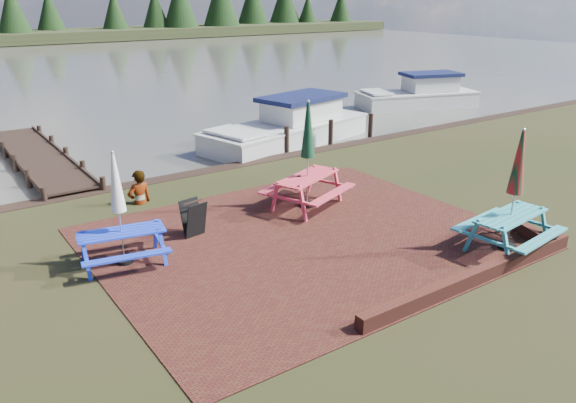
% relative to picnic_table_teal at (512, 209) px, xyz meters
% --- Properties ---
extents(ground, '(120.00, 120.00, 0.00)m').
position_rel_picnic_table_teal_xyz_m(ground, '(-3.36, 1.98, -0.94)').
color(ground, black).
rests_on(ground, ground).
extents(paving, '(9.00, 7.50, 0.02)m').
position_rel_picnic_table_teal_xyz_m(paving, '(-3.36, 2.98, -0.93)').
color(paving, '#3D1613').
rests_on(paving, ground).
extents(brick_wall, '(6.21, 1.79, 0.30)m').
position_rel_picnic_table_teal_xyz_m(brick_wall, '(-1.21, -0.44, -0.79)').
color(brick_wall, '#4C1E16').
rests_on(brick_wall, ground).
extents(water, '(120.00, 60.00, 0.02)m').
position_rel_picnic_table_teal_xyz_m(water, '(-3.36, 38.98, -0.94)').
color(water, '#47453D').
rests_on(water, ground).
extents(picnic_table_teal, '(2.11, 1.92, 2.67)m').
position_rel_picnic_table_teal_xyz_m(picnic_table_teal, '(0.00, 0.00, 0.00)').
color(picnic_table_teal, teal).
rests_on(picnic_table_teal, ground).
extents(picnic_table_red, '(2.52, 2.39, 2.79)m').
position_rel_picnic_table_teal_xyz_m(picnic_table_red, '(-2.05, 4.61, 0.04)').
color(picnic_table_red, '#D9374A').
rests_on(picnic_table_red, ground).
extents(picnic_table_blue, '(1.98, 1.83, 2.39)m').
position_rel_picnic_table_teal_xyz_m(picnic_table_blue, '(-7.16, 4.09, -0.10)').
color(picnic_table_blue, blue).
rests_on(picnic_table_blue, ground).
extents(chalkboard, '(0.55, 0.58, 0.84)m').
position_rel_picnic_table_teal_xyz_m(chalkboard, '(-5.33, 4.56, -0.50)').
color(chalkboard, black).
rests_on(chalkboard, ground).
extents(jetty, '(1.76, 9.08, 1.00)m').
position_rel_picnic_table_teal_xyz_m(jetty, '(-6.86, 13.25, -0.82)').
color(jetty, black).
rests_on(jetty, ground).
extents(boat_near, '(7.56, 4.05, 1.94)m').
position_rel_picnic_table_teal_xyz_m(boat_near, '(1.85, 11.01, -0.55)').
color(boat_near, beige).
rests_on(boat_near, ground).
extents(boat_far, '(6.45, 3.90, 1.90)m').
position_rel_picnic_table_teal_xyz_m(boat_far, '(11.48, 13.28, -0.56)').
color(boat_far, beige).
rests_on(boat_far, ground).
extents(person, '(0.70, 0.49, 1.82)m').
position_rel_picnic_table_teal_xyz_m(person, '(-5.60, 7.34, -0.03)').
color(person, gray).
rests_on(person, ground).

